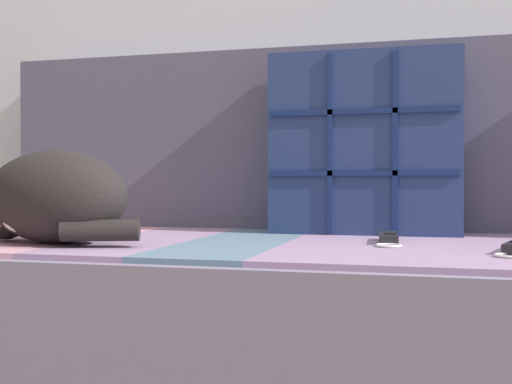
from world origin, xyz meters
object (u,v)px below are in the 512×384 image
object	(u,v)px
throw_pillow_quilted	(365,144)
game_remote_near	(389,238)
couch	(391,348)
sleeping_cat	(49,200)

from	to	relation	value
throw_pillow_quilted	game_remote_near	size ratio (longest dim) A/B	2.31
couch	game_remote_near	bearing A→B (deg)	-104.37
couch	sleeping_cat	world-z (taller)	sleeping_cat
throw_pillow_quilted	sleeping_cat	xyz separation A→B (m)	(-0.57, -0.40, -0.12)
throw_pillow_quilted	game_remote_near	world-z (taller)	throw_pillow_quilted
couch	throw_pillow_quilted	distance (m)	0.47
throw_pillow_quilted	sleeping_cat	bearing A→B (deg)	-144.81
throw_pillow_quilted	sleeping_cat	distance (m)	0.71
sleeping_cat	couch	bearing A→B (deg)	17.68
couch	sleeping_cat	bearing A→B (deg)	-162.32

